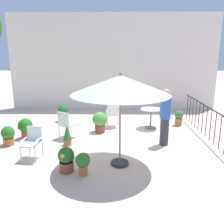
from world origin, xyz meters
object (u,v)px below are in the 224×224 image
potted_plant_0 (100,121)px  potted_plant_7 (25,127)px  cafe_table_0 (151,115)px  patio_umbrella_0 (120,85)px  potted_plant_1 (83,162)px  patio_chair_1 (33,141)px  potted_plant_6 (67,135)px  patio_chair_0 (113,113)px  potted_plant_4 (63,112)px  potted_plant_5 (8,135)px  potted_plant_2 (66,159)px  potted_plant_3 (179,118)px  patio_chair_2 (67,123)px  standing_person (165,117)px

potted_plant_0 → potted_plant_7: size_ratio=1.09×
cafe_table_0 → patio_umbrella_0: bearing=-111.5°
patio_umbrella_0 → potted_plant_1: patio_umbrella_0 is taller
potted_plant_1 → potted_plant_0: bearing=86.5°
patio_chair_1 → potted_plant_7: size_ratio=1.25×
potted_plant_0 → potted_plant_6: (-0.90, -1.24, -0.08)m
patio_chair_0 → potted_plant_4: 2.16m
cafe_table_0 → potted_plant_5: cafe_table_0 is taller
potted_plant_2 → potted_plant_7: 2.83m
patio_chair_0 → potted_plant_6: patio_chair_0 is taller
patio_chair_0 → potted_plant_5: (-3.12, -1.82, -0.23)m
potted_plant_3 → potted_plant_5: potted_plant_5 is taller
patio_umbrella_0 → potted_plant_2: 2.12m
patio_chair_1 → potted_plant_3: bearing=33.3°
potted_plant_7 → potted_plant_1: bearing=-47.2°
potted_plant_7 → potted_plant_5: bearing=-118.1°
patio_chair_0 → potted_plant_2: size_ratio=1.55×
potted_plant_1 → patio_chair_2: bearing=109.4°
potted_plant_3 → potted_plant_7: size_ratio=0.85×
potted_plant_4 → standing_person: standing_person is taller
patio_chair_2 → potted_plant_3: bearing=20.4°
patio_chair_1 → potted_plant_3: (4.57, 3.00, -0.18)m
patio_umbrella_0 → potted_plant_4: bearing=120.2°
potted_plant_1 → potted_plant_2: size_ratio=0.89×
patio_umbrella_0 → patio_chair_1: (-2.27, 0.35, -1.50)m
patio_chair_1 → potted_plant_5: bearing=139.6°
patio_umbrella_0 → potted_plant_6: patio_umbrella_0 is taller
patio_chair_2 → potted_plant_1: bearing=-70.6°
patio_chair_1 → potted_plant_7: patio_chair_1 is taller
cafe_table_0 → patio_chair_0: (-1.39, 0.07, 0.04)m
patio_chair_0 → potted_plant_1: bearing=-99.9°
potted_plant_0 → standing_person: size_ratio=0.43×
potted_plant_3 → potted_plant_6: potted_plant_6 is taller
patio_umbrella_0 → patio_chair_1: size_ratio=2.79×
cafe_table_0 → potted_plant_4: size_ratio=1.15×
potted_plant_4 → potted_plant_0: bearing=-40.0°
patio_chair_0 → potted_plant_7: bearing=-156.2°
patio_chair_0 → potted_plant_1: 3.66m
potted_plant_0 → potted_plant_2: bearing=-101.7°
cafe_table_0 → potted_plant_7: 4.37m
cafe_table_0 → potted_plant_2: cafe_table_0 is taller
patio_chair_1 → potted_plant_4: 3.48m
potted_plant_6 → standing_person: 2.96m
patio_umbrella_0 → cafe_table_0: patio_umbrella_0 is taller
cafe_table_0 → potted_plant_3: (1.12, 0.34, -0.20)m
cafe_table_0 → potted_plant_5: size_ratio=1.30×
patio_chair_1 → patio_chair_0: bearing=53.0°
patio_umbrella_0 → standing_person: size_ratio=1.37×
potted_plant_2 → potted_plant_4: (-0.98, 4.20, 0.05)m
potted_plant_7 → standing_person: bearing=-6.2°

